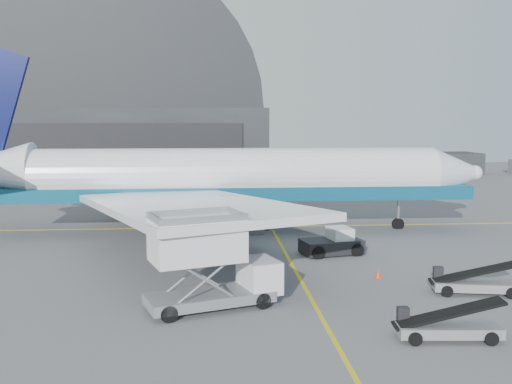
{
  "coord_description": "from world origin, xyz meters",
  "views": [
    {
      "loc": [
        -5.63,
        -33.79,
        10.21
      ],
      "look_at": [
        -2.12,
        11.15,
        4.5
      ],
      "focal_mm": 40.0,
      "sensor_mm": 36.0,
      "label": 1
    }
  ],
  "objects": [
    {
      "name": "ground",
      "position": [
        0.0,
        0.0,
        0.0
      ],
      "size": [
        200.0,
        200.0,
        0.0
      ],
      "primitive_type": "plane",
      "color": "#565659",
      "rests_on": "ground"
    },
    {
      "name": "taxi_lines",
      "position": [
        0.0,
        12.67,
        0.01
      ],
      "size": [
        80.0,
        42.12,
        0.02
      ],
      "color": "gold",
      "rests_on": "ground"
    },
    {
      "name": "hangar",
      "position": [
        -22.0,
        64.95,
        9.54
      ],
      "size": [
        50.0,
        28.3,
        28.0
      ],
      "color": "black",
      "rests_on": "ground"
    },
    {
      "name": "distant_bldg_a",
      "position": [
        38.0,
        72.0,
        0.0
      ],
      "size": [
        14.0,
        8.0,
        4.0
      ],
      "primitive_type": "cube",
      "color": "black",
      "rests_on": "ground"
    },
    {
      "name": "airliner",
      "position": [
        -5.33,
        17.99,
        4.96
      ],
      "size": [
        50.54,
        49.0,
        17.74
      ],
      "color": "white",
      "rests_on": "ground"
    },
    {
      "name": "catering_truck",
      "position": [
        -5.86,
        -3.69,
        2.53
      ],
      "size": [
        7.75,
        4.91,
        5.0
      ],
      "rotation": [
        0.0,
        0.0,
        0.34
      ],
      "color": "gray",
      "rests_on": "ground"
    },
    {
      "name": "pushback_tug",
      "position": [
        3.59,
        8.39,
        0.79
      ],
      "size": [
        4.96,
        3.5,
        2.09
      ],
      "rotation": [
        0.0,
        0.0,
        0.22
      ],
      "color": "black",
      "rests_on": "ground"
    },
    {
      "name": "belt_loader_a",
      "position": [
        5.26,
        -8.9,
        0.6
      ],
      "size": [
        5.15,
        2.09,
        1.94
      ],
      "rotation": [
        0.0,
        0.0,
        -0.07
      ],
      "color": "gray",
      "rests_on": "ground"
    },
    {
      "name": "belt_loader_b",
      "position": [
        9.8,
        -2.18,
        0.62
      ],
      "size": [
        5.42,
        2.58,
        2.02
      ],
      "rotation": [
        0.0,
        0.0,
        -0.17
      ],
      "color": "gray",
      "rests_on": "ground"
    },
    {
      "name": "traffic_cone",
      "position": [
        5.12,
        1.56,
        0.27
      ],
      "size": [
        0.39,
        0.39,
        0.56
      ],
      "color": "#FF3908",
      "rests_on": "ground"
    }
  ]
}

